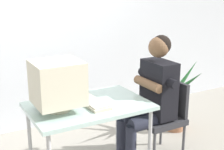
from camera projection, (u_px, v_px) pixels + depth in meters
wall_back at (62, 12)px, 4.07m from camera, size 8.00×0.10×3.00m
desk at (89, 110)px, 2.98m from camera, size 1.12×0.74×0.75m
crt_monitor at (58, 83)px, 2.74m from camera, size 0.42×0.40×0.45m
keyboard at (92, 102)px, 2.97m from camera, size 0.19×0.48×0.03m
office_chair at (164, 114)px, 3.41m from camera, size 0.45×0.45×0.84m
person_seated at (151, 94)px, 3.26m from camera, size 0.68×0.59×1.35m
potted_plant at (175, 102)px, 4.07m from camera, size 0.75×0.76×0.92m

